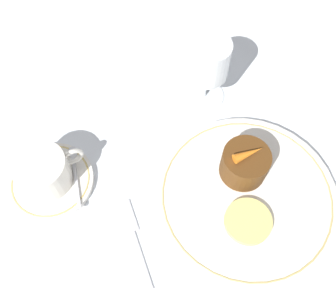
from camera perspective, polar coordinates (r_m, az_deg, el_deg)
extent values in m
plane|color=white|center=(0.61, 8.36, -7.40)|extent=(3.00, 3.00, 0.00)
cylinder|color=white|center=(0.61, 11.27, -7.53)|extent=(0.27, 0.27, 0.01)
torus|color=tan|center=(0.61, 11.36, -7.33)|extent=(0.26, 0.26, 0.00)
cylinder|color=white|center=(0.64, -16.56, -5.19)|extent=(0.13, 0.13, 0.01)
torus|color=tan|center=(0.63, -16.65, -5.04)|extent=(0.12, 0.12, 0.00)
cylinder|color=white|center=(0.61, -17.74, -3.85)|extent=(0.08, 0.08, 0.06)
cylinder|color=#331E0F|center=(0.61, -17.83, -3.71)|extent=(0.07, 0.07, 0.04)
torus|color=white|center=(0.61, -13.67, -1.80)|extent=(0.03, 0.01, 0.04)
cube|color=silver|center=(0.62, -13.15, -5.50)|extent=(0.03, 0.08, 0.00)
ellipsoid|color=silver|center=(0.64, -13.69, -1.20)|extent=(0.02, 0.03, 0.00)
cylinder|color=silver|center=(0.70, 5.18, 7.09)|extent=(0.07, 0.07, 0.01)
cylinder|color=silver|center=(0.67, 5.39, 8.66)|extent=(0.01, 0.01, 0.06)
cylinder|color=silver|center=(0.63, 5.86, 12.11)|extent=(0.07, 0.07, 0.07)
cylinder|color=maroon|center=(0.64, 5.76, 11.35)|extent=(0.06, 0.06, 0.04)
cube|color=silver|center=(0.57, -3.19, -18.48)|extent=(0.03, 0.13, 0.01)
cube|color=silver|center=(0.60, -5.98, -10.42)|extent=(0.03, 0.05, 0.01)
cylinder|color=#563314|center=(0.60, 11.06, -2.82)|extent=(0.07, 0.07, 0.05)
cone|color=orange|center=(0.57, 11.60, -1.38)|extent=(0.05, 0.02, 0.01)
cylinder|color=#EFE075|center=(0.59, 11.79, -10.79)|extent=(0.07, 0.07, 0.01)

